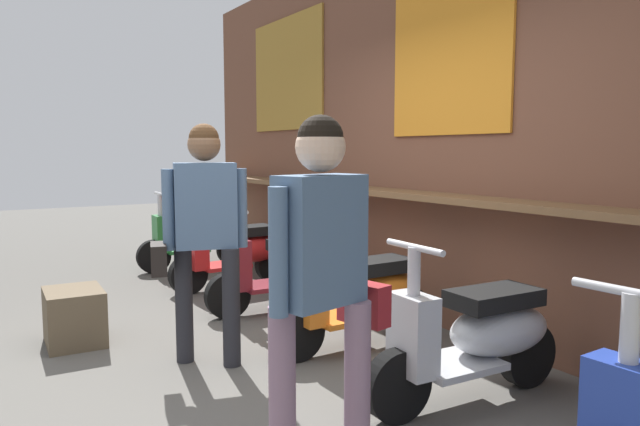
{
  "coord_description": "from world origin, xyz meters",
  "views": [
    {
      "loc": [
        3.44,
        -1.46,
        1.46
      ],
      "look_at": [
        -0.53,
        1.01,
        0.96
      ],
      "focal_mm": 32.83,
      "sensor_mm": 36.0,
      "label": 1
    }
  ],
  "objects_px": {
    "scooter_orange": "(364,295)",
    "shopper_with_handbag": "(323,263)",
    "shopper_browsing": "(203,220)",
    "merchandise_crate": "(74,317)",
    "scooter_silver": "(478,336)",
    "scooter_green": "(200,238)",
    "scooter_red": "(239,251)",
    "scooter_maroon": "(288,268)"
  },
  "relations": [
    {
      "from": "shopper_with_handbag",
      "to": "merchandise_crate",
      "type": "relative_size",
      "value": 3.18
    },
    {
      "from": "scooter_maroon",
      "to": "shopper_browsing",
      "type": "height_order",
      "value": "shopper_browsing"
    },
    {
      "from": "scooter_red",
      "to": "scooter_silver",
      "type": "distance_m",
      "value": 3.41
    },
    {
      "from": "scooter_red",
      "to": "scooter_maroon",
      "type": "xyz_separation_m",
      "value": [
        1.1,
        -0.0,
        0.0
      ]
    },
    {
      "from": "scooter_orange",
      "to": "shopper_with_handbag",
      "type": "bearing_deg",
      "value": 47.08
    },
    {
      "from": "scooter_red",
      "to": "shopper_browsing",
      "type": "distance_m",
      "value": 2.39
    },
    {
      "from": "scooter_green",
      "to": "scooter_orange",
      "type": "height_order",
      "value": "same"
    },
    {
      "from": "scooter_red",
      "to": "shopper_browsing",
      "type": "relative_size",
      "value": 0.85
    },
    {
      "from": "scooter_green",
      "to": "shopper_browsing",
      "type": "distance_m",
      "value": 3.42
    },
    {
      "from": "shopper_with_handbag",
      "to": "shopper_browsing",
      "type": "distance_m",
      "value": 1.61
    },
    {
      "from": "scooter_green",
      "to": "scooter_maroon",
      "type": "bearing_deg",
      "value": 92.65
    },
    {
      "from": "scooter_orange",
      "to": "scooter_silver",
      "type": "xyz_separation_m",
      "value": [
        1.13,
        -0.0,
        0.0
      ]
    },
    {
      "from": "scooter_green",
      "to": "scooter_red",
      "type": "relative_size",
      "value": 1.0
    },
    {
      "from": "scooter_maroon",
      "to": "merchandise_crate",
      "type": "distance_m",
      "value": 1.84
    },
    {
      "from": "scooter_red",
      "to": "scooter_maroon",
      "type": "bearing_deg",
      "value": 86.61
    },
    {
      "from": "scooter_green",
      "to": "shopper_with_handbag",
      "type": "xyz_separation_m",
      "value": [
        4.77,
        -1.2,
        0.59
      ]
    },
    {
      "from": "scooter_orange",
      "to": "scooter_green",
      "type": "bearing_deg",
      "value": -90.87
    },
    {
      "from": "scooter_red",
      "to": "scooter_orange",
      "type": "relative_size",
      "value": 1.0
    },
    {
      "from": "shopper_browsing",
      "to": "scooter_orange",
      "type": "bearing_deg",
      "value": 92.3
    },
    {
      "from": "scooter_maroon",
      "to": "shopper_browsing",
      "type": "relative_size",
      "value": 0.85
    },
    {
      "from": "scooter_maroon",
      "to": "scooter_orange",
      "type": "height_order",
      "value": "same"
    },
    {
      "from": "scooter_orange",
      "to": "shopper_with_handbag",
      "type": "relative_size",
      "value": 0.87
    },
    {
      "from": "scooter_orange",
      "to": "merchandise_crate",
      "type": "distance_m",
      "value": 2.2
    },
    {
      "from": "scooter_silver",
      "to": "shopper_with_handbag",
      "type": "xyz_separation_m",
      "value": [
        0.2,
        -1.2,
        0.59
      ]
    },
    {
      "from": "scooter_orange",
      "to": "shopper_browsing",
      "type": "distance_m",
      "value": 1.32
    },
    {
      "from": "scooter_silver",
      "to": "shopper_browsing",
      "type": "relative_size",
      "value": 0.85
    },
    {
      "from": "scooter_green",
      "to": "shopper_browsing",
      "type": "relative_size",
      "value": 0.85
    },
    {
      "from": "scooter_maroon",
      "to": "shopper_with_handbag",
      "type": "height_order",
      "value": "shopper_with_handbag"
    },
    {
      "from": "merchandise_crate",
      "to": "scooter_silver",
      "type": "bearing_deg",
      "value": 38.17
    },
    {
      "from": "shopper_browsing",
      "to": "merchandise_crate",
      "type": "relative_size",
      "value": 3.23
    },
    {
      "from": "scooter_silver",
      "to": "shopper_with_handbag",
      "type": "distance_m",
      "value": 1.35
    },
    {
      "from": "scooter_green",
      "to": "scooter_maroon",
      "type": "xyz_separation_m",
      "value": [
        2.26,
        -0.0,
        0.0
      ]
    },
    {
      "from": "scooter_red",
      "to": "merchandise_crate",
      "type": "bearing_deg",
      "value": 26.9
    },
    {
      "from": "scooter_green",
      "to": "scooter_red",
      "type": "bearing_deg",
      "value": 92.65
    },
    {
      "from": "shopper_browsing",
      "to": "merchandise_crate",
      "type": "bearing_deg",
      "value": -127.56
    },
    {
      "from": "scooter_green",
      "to": "scooter_orange",
      "type": "distance_m",
      "value": 3.44
    },
    {
      "from": "scooter_silver",
      "to": "shopper_browsing",
      "type": "xyz_separation_m",
      "value": [
        -1.4,
        -1.14,
        0.61
      ]
    },
    {
      "from": "scooter_maroon",
      "to": "shopper_with_handbag",
      "type": "distance_m",
      "value": 2.85
    },
    {
      "from": "scooter_green",
      "to": "scooter_orange",
      "type": "relative_size",
      "value": 1.0
    },
    {
      "from": "scooter_green",
      "to": "scooter_maroon",
      "type": "distance_m",
      "value": 2.26
    },
    {
      "from": "merchandise_crate",
      "to": "scooter_red",
      "type": "bearing_deg",
      "value": 120.29
    },
    {
      "from": "shopper_browsing",
      "to": "scooter_red",
      "type": "bearing_deg",
      "value": 166.13
    }
  ]
}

